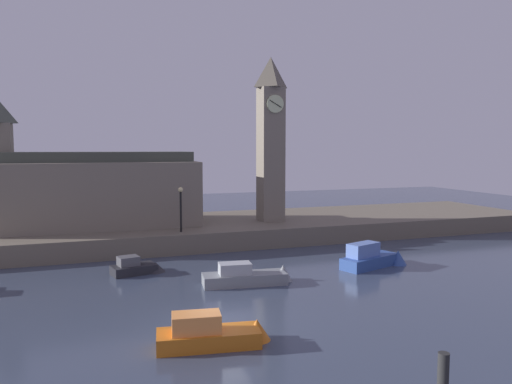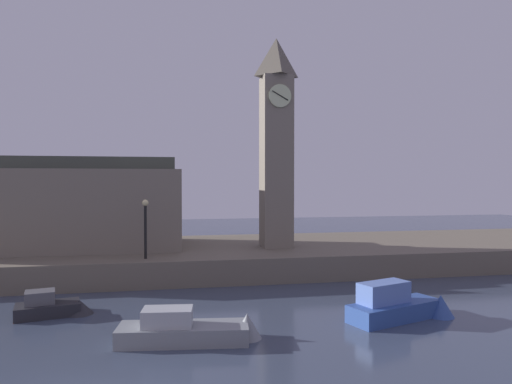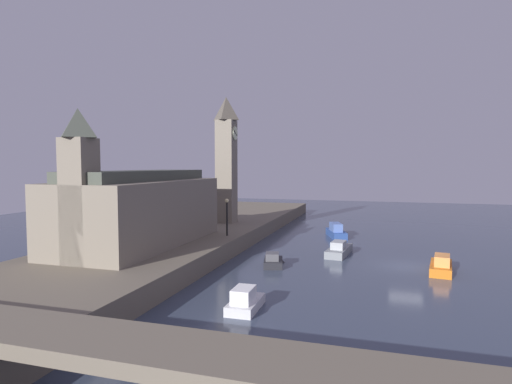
{
  "view_description": "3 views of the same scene",
  "coord_description": "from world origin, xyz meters",
  "px_view_note": "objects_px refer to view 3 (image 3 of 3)",
  "views": [
    {
      "loc": [
        -5.33,
        -20.34,
        7.78
      ],
      "look_at": [
        7.17,
        15.48,
        4.32
      ],
      "focal_mm": 34.0,
      "sensor_mm": 36.0,
      "label": 1
    },
    {
      "loc": [
        2.44,
        -11.6,
        5.96
      ],
      "look_at": [
        8.05,
        17.82,
        5.21
      ],
      "focal_mm": 32.46,
      "sensor_mm": 36.0,
      "label": 2
    },
    {
      "loc": [
        -33.88,
        2.04,
        7.89
      ],
      "look_at": [
        8.14,
        14.68,
        5.06
      ],
      "focal_mm": 29.14,
      "sensor_mm": 36.0,
      "label": 3
    }
  ],
  "objects_px": {
    "parliament_hall": "(138,208)",
    "boat_patrol_orange": "(440,265)",
    "boat_ferry_white": "(247,300)",
    "boat_cruiser_grey": "(340,249)",
    "clock_tower": "(226,158)",
    "boat_barge_dark": "(274,260)",
    "boat_tour_blue": "(337,231)",
    "streetlamp": "(227,212)"
  },
  "relations": [
    {
      "from": "boat_cruiser_grey",
      "to": "streetlamp",
      "type": "bearing_deg",
      "value": 103.48
    },
    {
      "from": "boat_ferry_white",
      "to": "boat_cruiser_grey",
      "type": "distance_m",
      "value": 16.3
    },
    {
      "from": "parliament_hall",
      "to": "boat_barge_dark",
      "type": "distance_m",
      "value": 11.67
    },
    {
      "from": "parliament_hall",
      "to": "boat_barge_dark",
      "type": "xyz_separation_m",
      "value": [
        2.53,
        -10.65,
        -4.07
      ]
    },
    {
      "from": "streetlamp",
      "to": "boat_barge_dark",
      "type": "height_order",
      "value": "streetlamp"
    },
    {
      "from": "parliament_hall",
      "to": "boat_tour_blue",
      "type": "height_order",
      "value": "parliament_hall"
    },
    {
      "from": "streetlamp",
      "to": "boat_barge_dark",
      "type": "distance_m",
      "value": 7.25
    },
    {
      "from": "boat_barge_dark",
      "to": "boat_cruiser_grey",
      "type": "height_order",
      "value": "boat_cruiser_grey"
    },
    {
      "from": "boat_tour_blue",
      "to": "boat_cruiser_grey",
      "type": "bearing_deg",
      "value": -172.5
    },
    {
      "from": "clock_tower",
      "to": "boat_barge_dark",
      "type": "height_order",
      "value": "clock_tower"
    },
    {
      "from": "boat_patrol_orange",
      "to": "boat_cruiser_grey",
      "type": "height_order",
      "value": "boat_patrol_orange"
    },
    {
      "from": "clock_tower",
      "to": "boat_tour_blue",
      "type": "height_order",
      "value": "clock_tower"
    },
    {
      "from": "boat_ferry_white",
      "to": "boat_patrol_orange",
      "type": "bearing_deg",
      "value": -44.04
    },
    {
      "from": "boat_tour_blue",
      "to": "boat_patrol_orange",
      "type": "xyz_separation_m",
      "value": [
        -12.95,
        -8.95,
        -0.1
      ]
    },
    {
      "from": "boat_patrol_orange",
      "to": "boat_barge_dark",
      "type": "xyz_separation_m",
      "value": [
        -1.84,
        12.32,
        -0.09
      ]
    },
    {
      "from": "parliament_hall",
      "to": "boat_ferry_white",
      "type": "relative_size",
      "value": 4.3
    },
    {
      "from": "parliament_hall",
      "to": "boat_tour_blue",
      "type": "xyz_separation_m",
      "value": [
        17.32,
        -14.02,
        -3.88
      ]
    },
    {
      "from": "boat_barge_dark",
      "to": "parliament_hall",
      "type": "bearing_deg",
      "value": 103.37
    },
    {
      "from": "clock_tower",
      "to": "boat_cruiser_grey",
      "type": "xyz_separation_m",
      "value": [
        -6.03,
        -13.11,
        -8.26
      ]
    },
    {
      "from": "boat_ferry_white",
      "to": "boat_barge_dark",
      "type": "relative_size",
      "value": 1.04
    },
    {
      "from": "streetlamp",
      "to": "boat_tour_blue",
      "type": "bearing_deg",
      "value": -38.05
    },
    {
      "from": "boat_barge_dark",
      "to": "boat_cruiser_grey",
      "type": "xyz_separation_m",
      "value": [
        6.01,
        -4.53,
        0.05
      ]
    },
    {
      "from": "boat_patrol_orange",
      "to": "boat_tour_blue",
      "type": "bearing_deg",
      "value": 34.66
    },
    {
      "from": "boat_barge_dark",
      "to": "boat_patrol_orange",
      "type": "bearing_deg",
      "value": -81.49
    },
    {
      "from": "parliament_hall",
      "to": "boat_barge_dark",
      "type": "height_order",
      "value": "parliament_hall"
    },
    {
      "from": "boat_tour_blue",
      "to": "boat_cruiser_grey",
      "type": "height_order",
      "value": "boat_tour_blue"
    },
    {
      "from": "parliament_hall",
      "to": "boat_cruiser_grey",
      "type": "xyz_separation_m",
      "value": [
        8.54,
        -15.17,
        -4.02
      ]
    },
    {
      "from": "parliament_hall",
      "to": "streetlamp",
      "type": "xyz_separation_m",
      "value": [
        6.17,
        -5.29,
        -0.81
      ]
    },
    {
      "from": "streetlamp",
      "to": "boat_patrol_orange",
      "type": "bearing_deg",
      "value": -95.79
    },
    {
      "from": "clock_tower",
      "to": "boat_cruiser_grey",
      "type": "bearing_deg",
      "value": -114.7
    },
    {
      "from": "boat_ferry_white",
      "to": "boat_barge_dark",
      "type": "bearing_deg",
      "value": 5.56
    },
    {
      "from": "clock_tower",
      "to": "boat_patrol_orange",
      "type": "xyz_separation_m",
      "value": [
        -10.19,
        -20.91,
        -8.22
      ]
    },
    {
      "from": "clock_tower",
      "to": "parliament_hall",
      "type": "height_order",
      "value": "clock_tower"
    },
    {
      "from": "boat_ferry_white",
      "to": "streetlamp",
      "type": "bearing_deg",
      "value": 25.03
    },
    {
      "from": "parliament_hall",
      "to": "boat_barge_dark",
      "type": "bearing_deg",
      "value": -76.63
    },
    {
      "from": "parliament_hall",
      "to": "boat_patrol_orange",
      "type": "height_order",
      "value": "parliament_hall"
    },
    {
      "from": "clock_tower",
      "to": "boat_cruiser_grey",
      "type": "relative_size",
      "value": 2.49
    },
    {
      "from": "streetlamp",
      "to": "boat_ferry_white",
      "type": "distance_m",
      "value": 15.28
    },
    {
      "from": "boat_tour_blue",
      "to": "boat_cruiser_grey",
      "type": "distance_m",
      "value": 8.86
    },
    {
      "from": "clock_tower",
      "to": "boat_patrol_orange",
      "type": "relative_size",
      "value": 2.87
    },
    {
      "from": "boat_tour_blue",
      "to": "boat_barge_dark",
      "type": "bearing_deg",
      "value": 167.16
    },
    {
      "from": "clock_tower",
      "to": "streetlamp",
      "type": "distance_m",
      "value": 10.32
    }
  ]
}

